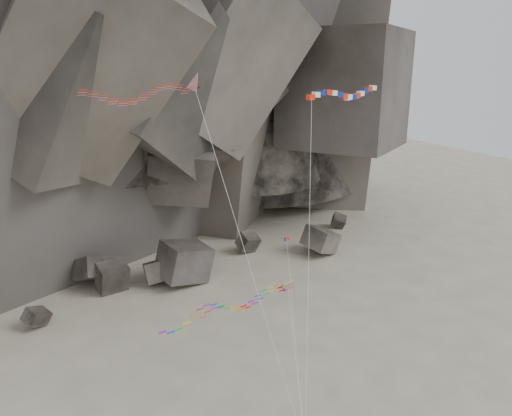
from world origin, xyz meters
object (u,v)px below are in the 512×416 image
delta_kite (134,93)px  parafoil_kite (224,307)px  banner_kite (344,95)px  pennant_kite (290,282)px

delta_kite → parafoil_kite: 22.18m
banner_kite → parafoil_kite: 24.93m
banner_kite → delta_kite: bearing=177.4°
banner_kite → pennant_kite: 20.60m
delta_kite → banner_kite: 23.99m
parafoil_kite → pennant_kite: size_ratio=0.98×
delta_kite → pennant_kite: delta_kite is taller
delta_kite → banner_kite: (23.59, 4.15, -1.50)m
pennant_kite → banner_kite: bearing=45.6°
banner_kite → pennant_kite: size_ratio=1.79×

